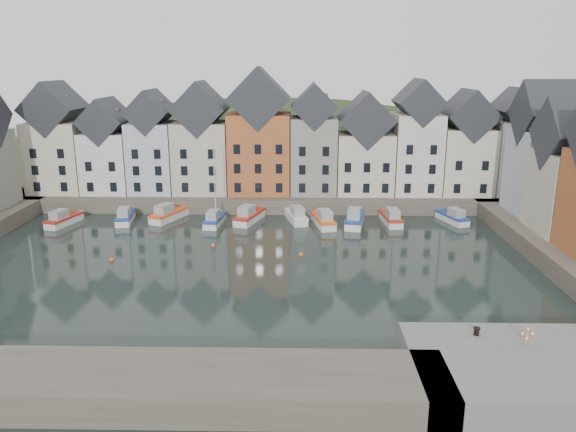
{
  "coord_description": "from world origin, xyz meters",
  "views": [
    {
      "loc": [
        5.72,
        -52.36,
        20.13
      ],
      "look_at": [
        4.56,
        6.0,
        4.22
      ],
      "focal_mm": 35.0,
      "sensor_mm": 36.0,
      "label": 1
    }
  ],
  "objects_px": {
    "boat_a": "(63,220)",
    "mooring_bollard": "(477,331)",
    "boat_d": "(214,219)",
    "life_ring_post": "(527,334)"
  },
  "relations": [
    {
      "from": "boat_a",
      "to": "mooring_bollard",
      "type": "bearing_deg",
      "value": -23.74
    },
    {
      "from": "boat_a",
      "to": "life_ring_post",
      "type": "distance_m",
      "value": 57.43
    },
    {
      "from": "boat_a",
      "to": "boat_d",
      "type": "bearing_deg",
      "value": 15.32
    },
    {
      "from": "mooring_bollard",
      "to": "boat_a",
      "type": "bearing_deg",
      "value": 141.86
    },
    {
      "from": "mooring_bollard",
      "to": "life_ring_post",
      "type": "distance_m",
      "value": 3.21
    },
    {
      "from": "boat_a",
      "to": "mooring_bollard",
      "type": "distance_m",
      "value": 54.32
    },
    {
      "from": "boat_d",
      "to": "life_ring_post",
      "type": "height_order",
      "value": "boat_d"
    },
    {
      "from": "boat_d",
      "to": "mooring_bollard",
      "type": "relative_size",
      "value": 20.07
    },
    {
      "from": "boat_d",
      "to": "life_ring_post",
      "type": "distance_m",
      "value": 43.86
    },
    {
      "from": "mooring_bollard",
      "to": "life_ring_post",
      "type": "relative_size",
      "value": 0.43
    }
  ]
}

